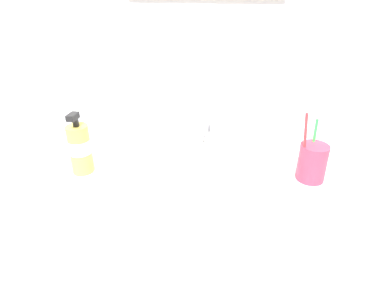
{
  "coord_description": "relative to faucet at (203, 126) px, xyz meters",
  "views": [
    {
      "loc": [
        0.15,
        -0.71,
        1.35
      ],
      "look_at": [
        0.02,
        0.05,
        0.96
      ],
      "focal_mm": 30.85,
      "sensor_mm": 36.0,
      "label": 1
    }
  ],
  "objects": [
    {
      "name": "soap_dispenser",
      "position": [
        -0.3,
        -0.25,
        0.02
      ],
      "size": [
        0.06,
        0.06,
        0.17
      ],
      "color": "#DBCC4C",
      "rests_on": "vanity_counter"
    },
    {
      "name": "toothbrush_red",
      "position": [
        0.28,
        -0.19,
        0.07
      ],
      "size": [
        0.03,
        0.01,
        0.21
      ],
      "color": "red",
      "rests_on": "toothbrush_cup"
    },
    {
      "name": "toothbrush_cup",
      "position": [
        0.31,
        -0.18,
        -0.01
      ],
      "size": [
        0.07,
        0.07,
        0.1
      ],
      "primitive_type": "cylinder",
      "color": "#D8334C",
      "rests_on": "vanity_counter"
    },
    {
      "name": "tiled_wall_back",
      "position": [
        -0.02,
        0.11,
        0.28
      ],
      "size": [
        2.45,
        0.04,
        2.4
      ],
      "primitive_type": "cube",
      "color": "silver",
      "rests_on": "ground"
    },
    {
      "name": "toothbrush_green",
      "position": [
        0.31,
        -0.15,
        0.05
      ],
      "size": [
        0.01,
        0.03,
        0.18
      ],
      "color": "green",
      "rests_on": "toothbrush_cup"
    },
    {
      "name": "faucet",
      "position": [
        0.0,
        0.0,
        0.0
      ],
      "size": [
        0.02,
        0.16,
        0.12
      ],
      "color": "silver",
      "rests_on": "sink_basin"
    },
    {
      "name": "sink_basin",
      "position": [
        -0.0,
        -0.24,
        -0.09
      ],
      "size": [
        0.5,
        0.5,
        0.1
      ],
      "color": "white",
      "rests_on": "vanity_counter"
    }
  ]
}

